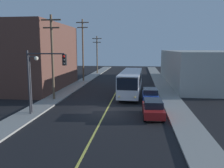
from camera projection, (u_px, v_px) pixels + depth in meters
ground_plane at (105, 112)px, 23.28m from camera, size 120.00×120.00×0.00m
sidewalk_left at (66, 92)px, 33.91m from camera, size 2.50×90.00×0.15m
sidewalk_right at (168, 94)px, 32.26m from camera, size 2.50×90.00×0.15m
lane_stripe_center at (119, 87)px, 38.00m from camera, size 0.16×60.00×0.01m
building_left_brick at (32, 57)px, 36.68m from camera, size 10.00×16.72×10.01m
building_right_warehouse at (201, 67)px, 42.35m from camera, size 12.00×27.18×5.84m
city_bus at (131, 81)px, 32.03m from camera, size 3.03×12.23×3.20m
parked_car_red at (153, 108)px, 21.61m from camera, size 1.91×4.45×1.62m
parked_car_blue at (150, 95)px, 27.66m from camera, size 1.86×4.42×1.62m
utility_pole_near at (52, 54)px, 27.88m from camera, size 2.40×0.28×10.07m
utility_pole_mid at (83, 48)px, 43.94m from camera, size 2.40×0.28×11.49m
utility_pole_far at (97, 53)px, 57.71m from camera, size 2.40×0.28×9.09m
traffic_signal_left_corner at (44, 71)px, 21.42m from camera, size 3.75×0.48×6.00m
street_lamp_left at (32, 76)px, 22.20m from camera, size 0.98×0.40×5.50m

